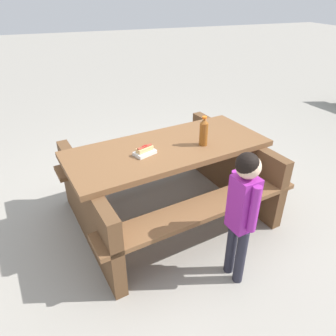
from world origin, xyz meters
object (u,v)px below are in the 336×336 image
picnic_table (168,175)px  soda_bottle (204,132)px  child_in_coat (243,204)px  hotdog_tray (145,151)px

picnic_table → soda_bottle: (-0.30, 0.08, 0.43)m
picnic_table → child_in_coat: 0.97m
soda_bottle → child_in_coat: bearing=83.7°
hotdog_tray → soda_bottle: bearing=180.0°
soda_bottle → hotdog_tray: bearing=-0.0°
soda_bottle → hotdog_tray: size_ratio=1.28×
picnic_table → soda_bottle: size_ratio=7.52×
hotdog_tray → child_in_coat: bearing=118.6°
picnic_table → soda_bottle: 0.53m
picnic_table → child_in_coat: (-0.21, 0.91, 0.25)m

